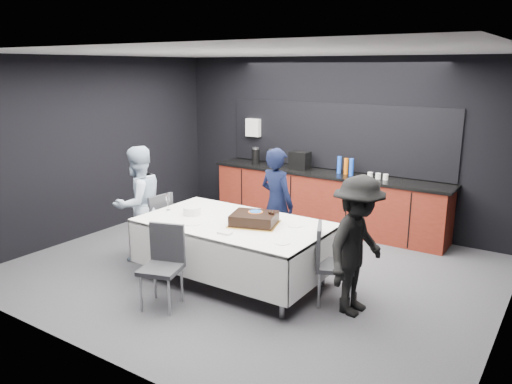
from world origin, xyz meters
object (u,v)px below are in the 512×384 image
cake_assembly (254,219)px  chair_left (156,221)px  person_center (277,203)px  plate_stack (192,211)px  chair_right (328,259)px  party_table (234,232)px  person_right (357,246)px  chair_near (164,259)px  person_left (138,204)px  champagne_flute (168,198)px

cake_assembly → chair_left: size_ratio=0.73×
person_center → plate_stack: bearing=72.2°
plate_stack → chair_right: (1.87, 0.15, -0.30)m
party_table → person_right: size_ratio=1.51×
cake_assembly → chair_near: (-0.56, -0.99, -0.32)m
chair_left → chair_near: same height
chair_left → person_center: size_ratio=0.59×
chair_near → person_left: person_left is taller
chair_near → person_left: (-1.27, 0.84, 0.26)m
cake_assembly → person_right: bearing=0.8°
cake_assembly → plate_stack: size_ratio=3.02×
chair_left → person_center: (1.40, 0.94, 0.25)m
party_table → person_center: 1.00m
party_table → chair_right: 1.25m
plate_stack → cake_assembly: bearing=6.0°
cake_assembly → person_right: 1.32m
chair_left → plate_stack: bearing=-8.1°
chair_left → person_left: size_ratio=0.58×
chair_right → chair_near: size_ratio=1.00×
plate_stack → person_center: person_center is taller
plate_stack → chair_near: bearing=-69.1°
chair_right → person_center: size_ratio=0.59×
person_left → chair_left: bearing=139.4°
plate_stack → person_right: size_ratio=0.15×
party_table → cake_assembly: cake_assembly is taller
cake_assembly → chair_right: size_ratio=0.73×
party_table → person_center: (0.02, 0.99, 0.14)m
chair_right → party_table: bearing=-175.6°
party_table → person_left: 1.56m
cake_assembly → chair_near: cake_assembly is taller
cake_assembly → chair_near: bearing=-119.5°
chair_left → person_center: bearing=33.9°
plate_stack → person_right: person_right is taller
person_right → chair_right: bearing=88.1°
person_right → chair_left: bearing=94.4°
person_center → chair_right: bearing=157.6°
chair_near → person_right: bearing=28.2°
cake_assembly → chair_left: cake_assembly is taller
party_table → person_center: size_ratio=1.48×
cake_assembly → chair_near: 1.18m
champagne_flute → person_left: (-0.52, -0.04, -0.14)m
party_table → chair_near: (-0.28, -0.95, -0.11)m
plate_stack → champagne_flute: 0.41m
chair_left → chair_near: (1.10, -1.00, 0.00)m
person_right → cake_assembly: bearing=95.1°
chair_near → cake_assembly: bearing=60.5°
plate_stack → person_right: (2.22, 0.11, -0.06)m
party_table → champagne_flute: 1.07m
cake_assembly → chair_left: 1.69m
plate_stack → person_left: (-0.92, -0.05, -0.03)m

